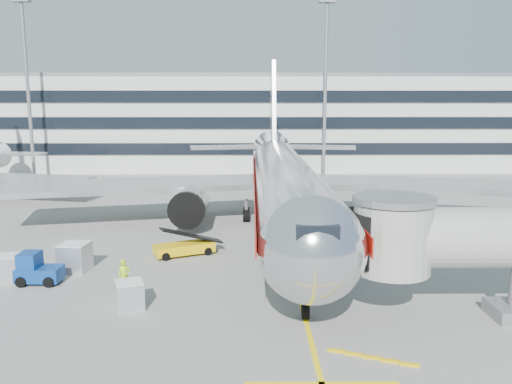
{
  "coord_description": "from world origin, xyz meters",
  "views": [
    {
      "loc": [
        -2.69,
        -31.66,
        10.57
      ],
      "look_at": [
        -2.36,
        6.36,
        4.0
      ],
      "focal_mm": 35.0,
      "sensor_mm": 36.0,
      "label": 1
    }
  ],
  "objects_px": {
    "main_jet": "(282,179)",
    "cargo_container_right": "(75,257)",
    "cargo_container_front": "(130,295)",
    "belt_loader": "(184,247)",
    "ramp_worker": "(124,276)",
    "cargo_container_left": "(10,268)",
    "baggage_tug": "(37,270)"
  },
  "relations": [
    {
      "from": "baggage_tug",
      "to": "cargo_container_left",
      "type": "bearing_deg",
      "value": 162.56
    },
    {
      "from": "belt_loader",
      "to": "ramp_worker",
      "type": "distance_m",
      "value": 7.58
    },
    {
      "from": "main_jet",
      "to": "cargo_container_front",
      "type": "xyz_separation_m",
      "value": [
        -9.15,
        -18.37,
        -3.49
      ]
    },
    {
      "from": "baggage_tug",
      "to": "cargo_container_right",
      "type": "bearing_deg",
      "value": 56.72
    },
    {
      "from": "main_jet",
      "to": "baggage_tug",
      "type": "relative_size",
      "value": 19.65
    },
    {
      "from": "main_jet",
      "to": "cargo_container_left",
      "type": "xyz_separation_m",
      "value": [
        -17.58,
        -13.9,
        -3.45
      ]
    },
    {
      "from": "main_jet",
      "to": "cargo_container_right",
      "type": "xyz_separation_m",
      "value": [
        -14.16,
        -12.2,
        -3.31
      ]
    },
    {
      "from": "baggage_tug",
      "to": "cargo_container_front",
      "type": "height_order",
      "value": "baggage_tug"
    },
    {
      "from": "ramp_worker",
      "to": "cargo_container_right",
      "type": "bearing_deg",
      "value": 109.82
    },
    {
      "from": "main_jet",
      "to": "ramp_worker",
      "type": "height_order",
      "value": "main_jet"
    },
    {
      "from": "cargo_container_left",
      "to": "ramp_worker",
      "type": "distance_m",
      "value": 7.87
    },
    {
      "from": "cargo_container_front",
      "to": "belt_loader",
      "type": "bearing_deg",
      "value": 80.43
    },
    {
      "from": "cargo_container_left",
      "to": "ramp_worker",
      "type": "xyz_separation_m",
      "value": [
        7.58,
        -2.11,
        0.18
      ]
    },
    {
      "from": "cargo_container_left",
      "to": "ramp_worker",
      "type": "height_order",
      "value": "ramp_worker"
    },
    {
      "from": "baggage_tug",
      "to": "cargo_container_left",
      "type": "relative_size",
      "value": 1.6
    },
    {
      "from": "baggage_tug",
      "to": "ramp_worker",
      "type": "relative_size",
      "value": 1.34
    },
    {
      "from": "main_jet",
      "to": "ramp_worker",
      "type": "distance_m",
      "value": 19.15
    },
    {
      "from": "main_jet",
      "to": "baggage_tug",
      "type": "xyz_separation_m",
      "value": [
        -15.67,
        -14.5,
        -3.4
      ]
    },
    {
      "from": "main_jet",
      "to": "belt_loader",
      "type": "xyz_separation_m",
      "value": [
        -7.54,
        -8.85,
        -3.63
      ]
    },
    {
      "from": "main_jet",
      "to": "cargo_container_right",
      "type": "bearing_deg",
      "value": -139.25
    },
    {
      "from": "belt_loader",
      "to": "cargo_container_front",
      "type": "bearing_deg",
      "value": -99.57
    },
    {
      "from": "main_jet",
      "to": "ramp_worker",
      "type": "relative_size",
      "value": 26.24
    },
    {
      "from": "baggage_tug",
      "to": "cargo_container_left",
      "type": "height_order",
      "value": "baggage_tug"
    },
    {
      "from": "cargo_container_right",
      "to": "ramp_worker",
      "type": "distance_m",
      "value": 5.64
    },
    {
      "from": "main_jet",
      "to": "cargo_container_left",
      "type": "distance_m",
      "value": 22.68
    },
    {
      "from": "cargo_container_front",
      "to": "ramp_worker",
      "type": "bearing_deg",
      "value": 109.92
    },
    {
      "from": "belt_loader",
      "to": "cargo_container_left",
      "type": "xyz_separation_m",
      "value": [
        -10.04,
        -5.05,
        0.18
      ]
    },
    {
      "from": "cargo_container_left",
      "to": "cargo_container_right",
      "type": "height_order",
      "value": "cargo_container_right"
    },
    {
      "from": "cargo_container_front",
      "to": "ramp_worker",
      "type": "xyz_separation_m",
      "value": [
        -0.86,
        2.36,
        0.23
      ]
    },
    {
      "from": "main_jet",
      "to": "cargo_container_right",
      "type": "relative_size",
      "value": 26.77
    },
    {
      "from": "main_jet",
      "to": "belt_loader",
      "type": "distance_m",
      "value": 12.18
    },
    {
      "from": "cargo_container_right",
      "to": "cargo_container_front",
      "type": "xyz_separation_m",
      "value": [
        5.01,
        -6.17,
        -0.18
      ]
    }
  ]
}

